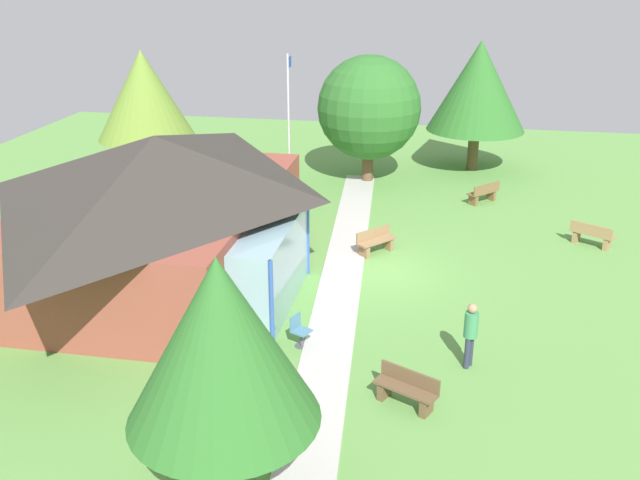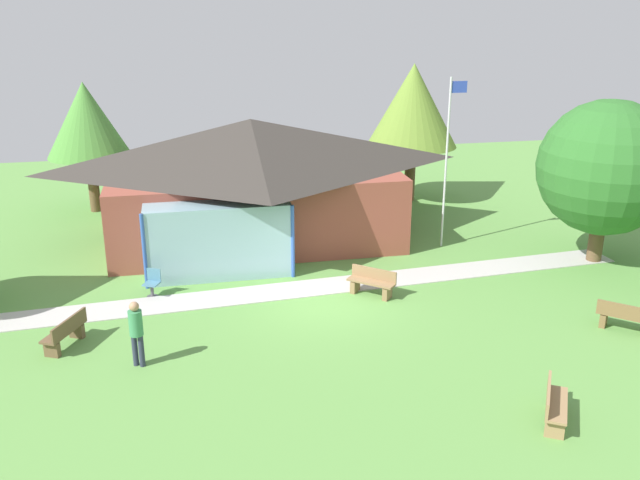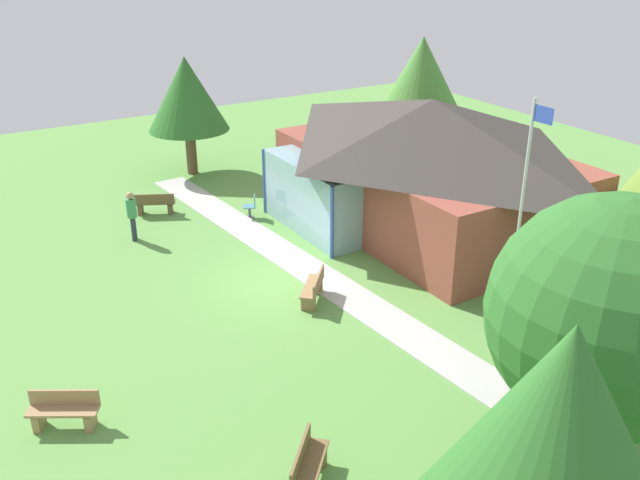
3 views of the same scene
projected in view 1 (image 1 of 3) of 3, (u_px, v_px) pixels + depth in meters
The scene contains 14 objects.
ground_plane at pixel (376, 272), 23.01m from camera, with size 44.00×44.00×0.00m, color #609947.
pavilion at pixel (163, 205), 21.96m from camera, with size 11.44×8.43×4.51m.
footpath at pixel (343, 269), 23.19m from camera, with size 21.30×1.30×0.03m, color #BCB7B2.
flagpole at pixel (289, 127), 27.36m from camera, with size 0.64×0.08×6.16m.
bench_lawn_far_right at pixel (484, 193), 29.32m from camera, with size 1.39×1.35×0.84m.
bench_mid_left at pixel (406, 390), 16.02m from camera, with size 1.06×1.54×0.84m.
bench_front_right at pixel (592, 235), 24.91m from camera, with size 1.15×1.51×0.84m.
bench_rear_near_path at pixel (376, 242), 24.34m from camera, with size 1.42×1.32×0.84m.
patio_chair_west at pixel (300, 331), 18.49m from camera, with size 0.58×0.58×0.86m.
visitor_strolling_lawn at pixel (471, 330), 17.30m from camera, with size 0.34×0.34×1.74m.
tree_far_east at pixel (478, 86), 32.64m from camera, with size 4.56×4.56×6.03m.
tree_behind_pavilion_right at pixel (144, 95), 28.78m from camera, with size 3.99×3.99×6.09m.
tree_east_hedge at pixel (369, 108), 31.18m from camera, with size 4.57×4.57×5.62m.
tree_west_hedge at pixel (220, 342), 11.95m from camera, with size 3.42×3.42×5.02m.
Camera 1 is at (-20.97, -2.01, 9.48)m, focal length 39.86 mm.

